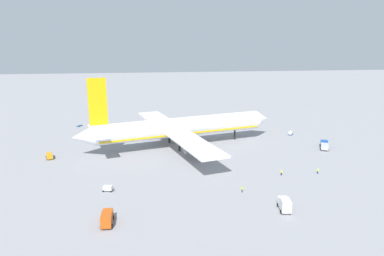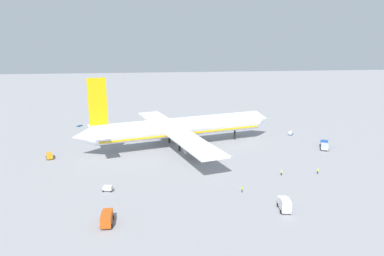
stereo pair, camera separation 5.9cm
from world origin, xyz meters
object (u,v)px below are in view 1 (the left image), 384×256
(airliner, at_px, (179,128))
(service_truck_1, at_px, (107,218))
(ground_worker_0, at_px, (242,189))
(service_van, at_px, (49,155))
(service_truck_2, at_px, (285,204))
(baggage_cart_0, at_px, (108,188))
(baggage_cart_1, at_px, (79,126))
(baggage_cart_2, at_px, (291,133))
(traffic_cone_0, at_px, (256,121))
(ground_worker_1, at_px, (282,172))
(traffic_cone_2, at_px, (238,124))
(traffic_cone_1, at_px, (273,129))
(service_truck_0, at_px, (324,145))
(ground_worker_2, at_px, (318,171))

(airliner, relative_size, service_truck_1, 12.70)
(service_truck_1, distance_m, ground_worker_0, 34.93)
(airliner, relative_size, service_van, 16.21)
(service_truck_1, distance_m, service_truck_2, 39.73)
(baggage_cart_0, bearing_deg, baggage_cart_1, 105.02)
(service_truck_2, distance_m, baggage_cart_2, 69.29)
(baggage_cart_1, xyz_separation_m, traffic_cone_0, (81.86, -2.36, 0.01))
(service_van, bearing_deg, service_truck_2, -35.69)
(ground_worker_1, xyz_separation_m, traffic_cone_2, (3.46, 62.21, -0.61))
(airliner, relative_size, traffic_cone_1, 135.52)
(service_truck_0, distance_m, service_truck_2, 54.20)
(ground_worker_2, bearing_deg, traffic_cone_2, 96.86)
(traffic_cone_2, bearing_deg, airliner, -135.29)
(baggage_cart_0, height_order, traffic_cone_2, baggage_cart_0)
(airliner, height_order, traffic_cone_1, airliner)
(service_truck_2, distance_m, baggage_cart_1, 108.54)
(service_truck_0, relative_size, service_van, 1.60)
(airliner, distance_m, service_truck_2, 56.88)
(baggage_cart_1, distance_m, baggage_cart_2, 92.82)
(traffic_cone_0, bearing_deg, baggage_cart_1, 178.35)
(baggage_cart_1, relative_size, ground_worker_1, 1.95)
(service_van, height_order, baggage_cart_1, service_van)
(service_van, bearing_deg, baggage_cart_2, 11.33)
(ground_worker_2, xyz_separation_m, traffic_cone_2, (-7.51, 62.46, -0.59))
(service_truck_0, bearing_deg, baggage_cart_0, -159.73)
(baggage_cart_2, height_order, traffic_cone_1, baggage_cart_2)
(traffic_cone_0, bearing_deg, airliner, -139.54)
(ground_worker_2, bearing_deg, traffic_cone_0, 87.90)
(baggage_cart_1, xyz_separation_m, ground_worker_2, (79.41, -69.20, 0.60))
(baggage_cart_1, distance_m, traffic_cone_1, 86.60)
(baggage_cart_2, relative_size, ground_worker_2, 1.76)
(service_truck_1, bearing_deg, traffic_cone_2, 58.95)
(service_van, bearing_deg, airliner, 10.55)
(baggage_cart_1, xyz_separation_m, traffic_cone_2, (71.90, -6.74, 0.01))
(service_truck_1, height_order, traffic_cone_0, service_truck_1)
(ground_worker_0, bearing_deg, baggage_cart_0, 171.22)
(baggage_cart_1, bearing_deg, ground_worker_1, -45.21)
(ground_worker_1, bearing_deg, service_truck_1, -155.08)
(ground_worker_0, relative_size, ground_worker_1, 0.98)
(service_truck_0, distance_m, service_truck_1, 84.73)
(airliner, relative_size, service_truck_0, 10.15)
(ground_worker_1, bearing_deg, baggage_cart_2, 64.21)
(baggage_cart_0, xyz_separation_m, baggage_cart_1, (-19.72, 73.52, -0.52))
(service_truck_0, distance_m, traffic_cone_0, 45.46)
(baggage_cart_1, xyz_separation_m, baggage_cart_2, (88.97, -26.45, 0.50))
(airliner, xyz_separation_m, baggage_cart_2, (47.14, 10.06, -6.30))
(baggage_cart_0, distance_m, traffic_cone_0, 94.47)
(service_truck_0, height_order, service_truck_1, service_truck_1)
(airliner, distance_m, ground_worker_1, 42.41)
(baggage_cart_1, distance_m, ground_worker_0, 95.55)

